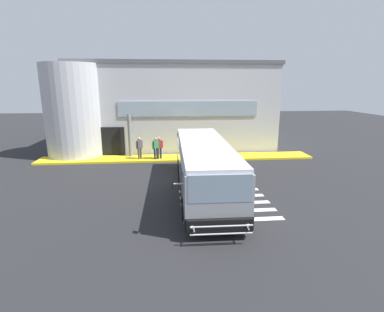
% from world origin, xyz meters
% --- Properties ---
extents(ground_plane, '(80.00, 90.00, 0.02)m').
position_xyz_m(ground_plane, '(0.00, 0.00, -0.01)').
color(ground_plane, '#232326').
rests_on(ground_plane, ground).
extents(bay_paint_stripes, '(4.40, 3.96, 0.01)m').
position_xyz_m(bay_paint_stripes, '(2.00, -4.20, 0.00)').
color(bay_paint_stripes, silver).
rests_on(bay_paint_stripes, ground).
extents(terminal_building, '(18.91, 13.80, 7.53)m').
position_xyz_m(terminal_building, '(-0.67, 11.54, 3.76)').
color(terminal_building, '#B7B7BC').
rests_on(terminal_building, ground).
extents(boarding_curb, '(21.11, 2.00, 0.15)m').
position_xyz_m(boarding_curb, '(0.00, 4.80, 0.07)').
color(boarding_curb, yellow).
rests_on(boarding_curb, ground).
extents(entry_support_column, '(0.28, 0.28, 3.32)m').
position_xyz_m(entry_support_column, '(-3.67, 5.40, 1.81)').
color(entry_support_column, slate).
rests_on(entry_support_column, boarding_curb).
extents(bus_main_foreground, '(3.18, 10.76, 2.70)m').
position_xyz_m(bus_main_foreground, '(1.14, -2.48, 1.33)').
color(bus_main_foreground, gray).
rests_on(bus_main_foreground, ground).
extents(passenger_near_column, '(0.48, 0.41, 1.68)m').
position_xyz_m(passenger_near_column, '(-2.87, 4.44, 1.08)').
color(passenger_near_column, '#4C4233').
rests_on(passenger_near_column, boarding_curb).
extents(passenger_by_doorway, '(0.53, 0.49, 1.68)m').
position_xyz_m(passenger_by_doorway, '(-1.65, 4.28, 1.11)').
color(passenger_by_doorway, '#1E2338').
rests_on(passenger_by_doorway, boarding_curb).
extents(passenger_at_curb_edge, '(0.58, 0.28, 1.68)m').
position_xyz_m(passenger_at_curb_edge, '(-1.38, 4.43, 1.08)').
color(passenger_at_curb_edge, '#1E2338').
rests_on(passenger_at_curb_edge, boarding_curb).
extents(safety_bollard_yellow, '(0.18, 0.18, 0.90)m').
position_xyz_m(safety_bollard_yellow, '(1.62, 3.60, 0.45)').
color(safety_bollard_yellow, yellow).
rests_on(safety_bollard_yellow, ground).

